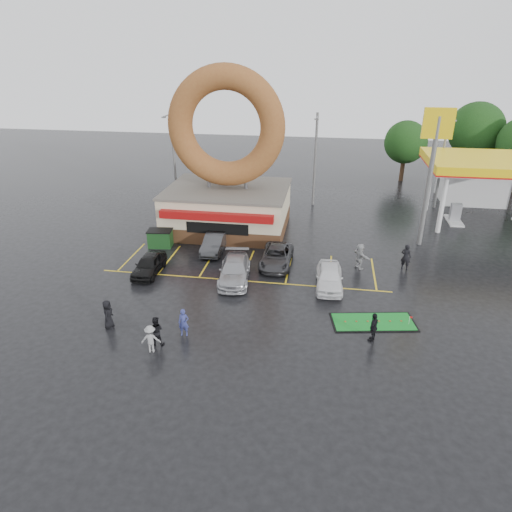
# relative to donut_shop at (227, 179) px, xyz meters

# --- Properties ---
(ground) EXTENTS (120.00, 120.00, 0.00)m
(ground) POSITION_rel_donut_shop_xyz_m (3.00, -12.97, -4.46)
(ground) COLOR black
(ground) RESTS_ON ground
(donut_shop) EXTENTS (10.20, 8.70, 13.50)m
(donut_shop) POSITION_rel_donut_shop_xyz_m (0.00, 0.00, 0.00)
(donut_shop) COLOR #472B19
(donut_shop) RESTS_ON ground
(gas_station) EXTENTS (12.30, 13.65, 5.90)m
(gas_station) POSITION_rel_donut_shop_xyz_m (23.00, 7.97, -0.77)
(gas_station) COLOR silver
(gas_station) RESTS_ON ground
(shell_sign) EXTENTS (2.20, 0.36, 10.60)m
(shell_sign) POSITION_rel_donut_shop_xyz_m (16.00, -0.97, 2.91)
(shell_sign) COLOR slate
(shell_sign) RESTS_ON ground
(streetlight_left) EXTENTS (0.40, 2.21, 9.00)m
(streetlight_left) POSITION_rel_donut_shop_xyz_m (-7.00, 6.95, 0.32)
(streetlight_left) COLOR slate
(streetlight_left) RESTS_ON ground
(streetlight_mid) EXTENTS (0.40, 2.21, 9.00)m
(streetlight_mid) POSITION_rel_donut_shop_xyz_m (7.00, 7.95, 0.32)
(streetlight_mid) COLOR slate
(streetlight_mid) RESTS_ON ground
(streetlight_right) EXTENTS (0.40, 2.21, 9.00)m
(streetlight_right) POSITION_rel_donut_shop_xyz_m (19.00, 8.95, 0.32)
(streetlight_right) COLOR slate
(streetlight_right) RESTS_ON ground
(tree_far_c) EXTENTS (6.30, 6.30, 9.00)m
(tree_far_c) POSITION_rel_donut_shop_xyz_m (25.00, 21.03, 1.37)
(tree_far_c) COLOR #332114
(tree_far_c) RESTS_ON ground
(tree_far_d) EXTENTS (4.90, 4.90, 7.00)m
(tree_far_d) POSITION_rel_donut_shop_xyz_m (17.00, 19.03, 0.07)
(tree_far_d) COLOR #332114
(tree_far_d) RESTS_ON ground
(car_black) EXTENTS (1.61, 3.94, 1.34)m
(car_black) POSITION_rel_donut_shop_xyz_m (-3.60, -9.47, -3.80)
(car_black) COLOR black
(car_black) RESTS_ON ground
(car_dgrey) EXTENTS (1.50, 4.17, 1.37)m
(car_dgrey) POSITION_rel_donut_shop_xyz_m (-0.02, -4.97, -3.78)
(car_dgrey) COLOR #2C2D2F
(car_dgrey) RESTS_ON ground
(car_silver) EXTENTS (2.54, 5.11, 1.43)m
(car_silver) POSITION_rel_donut_shop_xyz_m (2.51, -9.47, -3.75)
(car_silver) COLOR #9B9BA0
(car_silver) RESTS_ON ground
(car_grey) EXTENTS (2.20, 4.72, 1.31)m
(car_grey) POSITION_rel_donut_shop_xyz_m (5.04, -6.64, -3.81)
(car_grey) COLOR #323134
(car_grey) RESTS_ON ground
(car_white) EXTENTS (1.86, 4.34, 1.46)m
(car_white) POSITION_rel_donut_shop_xyz_m (8.88, -9.47, -3.74)
(car_white) COLOR white
(car_white) RESTS_ON ground
(person_blue) EXTENTS (0.62, 0.45, 1.60)m
(person_blue) POSITION_rel_donut_shop_xyz_m (1.10, -16.43, -3.66)
(person_blue) COLOR navy
(person_blue) RESTS_ON ground
(person_blackjkt) EXTENTS (0.87, 0.71, 1.67)m
(person_blackjkt) POSITION_rel_donut_shop_xyz_m (-0.08, -17.49, -3.63)
(person_blackjkt) COLOR black
(person_blackjkt) RESTS_ON ground
(person_hoodie) EXTENTS (1.09, 0.76, 1.54)m
(person_hoodie) POSITION_rel_donut_shop_xyz_m (-0.13, -18.15, -3.69)
(person_hoodie) COLOR gray
(person_hoodie) RESTS_ON ground
(person_bystander) EXTENTS (0.67, 0.91, 1.70)m
(person_bystander) POSITION_rel_donut_shop_xyz_m (-3.33, -16.34, -3.62)
(person_bystander) COLOR black
(person_bystander) RESTS_ON ground
(person_cameraman) EXTENTS (0.78, 1.07, 1.69)m
(person_cameraman) POSITION_rel_donut_shop_xyz_m (11.31, -15.29, -3.62)
(person_cameraman) COLOR black
(person_cameraman) RESTS_ON ground
(person_walker_near) EXTENTS (1.40, 1.77, 1.88)m
(person_walker_near) POSITION_rel_donut_shop_xyz_m (10.98, -6.27, -3.52)
(person_walker_near) COLOR #9A9B9D
(person_walker_near) RESTS_ON ground
(person_walker_far) EXTENTS (0.82, 0.69, 1.92)m
(person_walker_far) POSITION_rel_donut_shop_xyz_m (14.19, -5.92, -3.50)
(person_walker_far) COLOR black
(person_walker_far) RESTS_ON ground
(dumpster) EXTENTS (1.92, 1.39, 1.30)m
(dumpster) POSITION_rel_donut_shop_xyz_m (-4.50, -4.74, -3.81)
(dumpster) COLOR #1B471D
(dumpster) RESTS_ON ground
(putting_green) EXTENTS (5.06, 2.87, 0.60)m
(putting_green) POSITION_rel_donut_shop_xyz_m (11.50, -13.49, -4.43)
(putting_green) COLOR black
(putting_green) RESTS_ON ground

